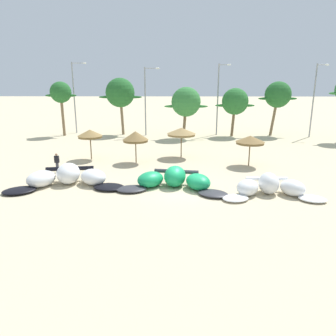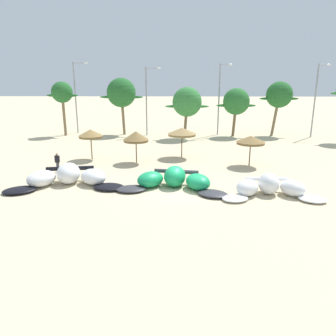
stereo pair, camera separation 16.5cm
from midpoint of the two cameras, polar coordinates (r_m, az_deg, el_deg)
The scene contains 18 objects.
ground_plane at distance 22.56m, azimuth 2.36°, elevation -3.80°, with size 260.00×260.00×0.00m, color beige.
kite_far_left at distance 24.41m, azimuth -17.06°, elevation -1.57°, with size 8.53×4.54×1.51m.
kite_left at distance 22.72m, azimuth 1.25°, elevation -2.17°, with size 7.92×4.26×1.46m.
kite_left_of_center at distance 22.31m, azimuth 17.69°, elevation -3.30°, with size 6.89×3.15×1.42m.
beach_umbrella_near_van at distance 31.44m, azimuth -13.31°, elevation 5.91°, with size 2.32×2.32×2.87m.
beach_umbrella_middle at distance 29.44m, azimuth -5.50°, elevation 5.54°, with size 2.33×2.33×2.91m.
beach_umbrella_near_palms at distance 31.40m, azimuth 2.62°, elevation 6.39°, with size 2.79×2.79×2.92m.
beach_umbrella_outermost at distance 29.11m, azimuth 14.52°, elevation 4.79°, with size 2.51×2.51×2.69m.
person_near_kites at distance 27.93m, azimuth -18.71°, elevation 0.89°, with size 0.36×0.24×1.62m.
palm_leftmost at distance 46.18m, azimuth -18.04°, elevation 12.43°, with size 4.18×2.78×7.17m.
palm_left at distance 45.33m, azimuth -8.10°, elevation 12.94°, with size 5.88×3.92×7.65m.
palm_left_of_gap at distance 41.98m, azimuth 3.49°, elevation 11.48°, with size 5.59×3.73×6.52m.
palm_center_left at distance 44.40m, azimuth 12.02°, elevation 11.32°, with size 5.22×3.48×6.35m.
palm_center_right at distance 46.44m, azimuth 19.09°, elevation 12.03°, with size 5.18×3.45×7.19m.
lamppost_west at distance 48.07m, azimuth -15.70°, elevation 12.42°, with size 2.14×0.24×9.72m.
lamppost_west_center at distance 44.33m, azimuth -3.49°, elevation 12.25°, with size 2.06×0.24×8.98m.
lamppost_east_center at distance 45.26m, azimuth 9.23°, elevation 12.39°, with size 1.69×0.24×9.43m.
lamppost_east at distance 46.78m, azimuth 24.69°, elevation 11.25°, with size 1.60×0.24×9.35m.
Camera 2 is at (-0.33, -21.32, 7.37)m, focal length 34.65 mm.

